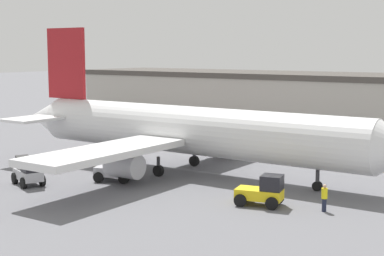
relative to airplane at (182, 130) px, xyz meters
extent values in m
plane|color=slate|center=(0.97, 0.02, -3.51)|extent=(400.00, 400.00, 0.00)
cylinder|color=silver|center=(0.97, 0.02, 0.03)|extent=(30.29, 4.48, 3.90)
cone|color=silver|center=(-16.29, -0.31, 0.03)|extent=(4.36, 3.79, 3.71)
cube|color=silver|center=(-0.71, 8.61, -0.65)|extent=(4.56, 13.42, 0.50)
cube|color=silver|center=(-0.38, -8.63, -0.65)|extent=(4.56, 13.42, 0.50)
cylinder|color=#B7B7BC|center=(-0.67, 6.61, -1.97)|extent=(2.72, 1.88, 1.83)
cylinder|color=#B7B7BC|center=(-0.42, -6.63, -1.97)|extent=(2.72, 1.88, 1.83)
cube|color=maroon|center=(-13.36, -0.26, 5.26)|extent=(4.61, 0.45, 6.57)
cube|color=silver|center=(-13.45, 4.03, 0.42)|extent=(3.60, 4.75, 0.24)
cube|color=silver|center=(-13.28, -4.55, 0.42)|extent=(3.60, 4.75, 0.24)
cylinder|color=#38383D|center=(11.84, 0.23, -2.72)|extent=(0.28, 0.28, 1.59)
cylinder|color=black|center=(11.84, 0.23, -3.16)|extent=(0.71, 0.36, 0.70)
cylinder|color=#38383D|center=(-0.50, -2.55, -2.72)|extent=(0.28, 0.28, 1.59)
cylinder|color=black|center=(-0.50, -2.55, -3.06)|extent=(0.91, 0.37, 0.90)
cylinder|color=#38383D|center=(-0.59, 2.52, -2.72)|extent=(0.28, 0.28, 1.59)
cylinder|color=black|center=(-0.59, 2.52, -3.06)|extent=(0.91, 0.37, 0.90)
cylinder|color=#1E2338|center=(14.42, -4.62, -3.09)|extent=(0.28, 0.28, 0.83)
cylinder|color=yellow|center=(14.42, -4.62, -2.35)|extent=(0.38, 0.38, 0.66)
sphere|color=tan|center=(14.42, -4.62, -1.89)|extent=(0.24, 0.24, 0.24)
cube|color=#B2B2B7|center=(-2.21, -5.73, -2.75)|extent=(3.36, 2.76, 0.72)
cube|color=black|center=(-1.46, -5.42, -1.88)|extent=(1.79, 1.97, 1.02)
cylinder|color=black|center=(-0.93, -6.16, -3.11)|extent=(0.85, 0.57, 0.80)
cylinder|color=black|center=(-1.61, -4.52, -3.11)|extent=(0.85, 0.57, 0.80)
cylinder|color=black|center=(-2.80, -6.94, -3.11)|extent=(0.85, 0.57, 0.80)
cylinder|color=black|center=(-3.49, -5.29, -3.11)|extent=(0.85, 0.57, 0.80)
cube|color=#B2B2B7|center=(-6.51, -10.56, -2.73)|extent=(3.14, 2.28, 0.73)
cube|color=black|center=(-5.77, -10.83, -1.85)|extent=(1.60, 1.61, 1.04)
cube|color=#333333|center=(-7.00, -10.39, -1.77)|extent=(2.00, 1.52, 0.69)
cylinder|color=black|center=(-5.81, -11.55, -3.09)|extent=(0.87, 0.54, 0.83)
cylinder|color=black|center=(-5.34, -10.23, -3.09)|extent=(0.87, 0.54, 0.83)
cylinder|color=black|center=(-7.69, -10.89, -3.09)|extent=(0.87, 0.54, 0.83)
cylinder|color=black|center=(-7.21, -9.56, -3.09)|extent=(0.87, 0.54, 0.83)
cube|color=yellow|center=(10.41, -5.69, -2.76)|extent=(3.24, 2.16, 0.68)
cube|color=black|center=(11.21, -5.49, -1.93)|extent=(1.59, 1.62, 0.97)
cylinder|color=black|center=(11.59, -6.16, -3.09)|extent=(0.87, 0.47, 0.83)
cylinder|color=black|center=(11.23, -4.71, -3.09)|extent=(0.87, 0.47, 0.83)
cylinder|color=black|center=(9.58, -6.66, -3.09)|extent=(0.87, 0.47, 0.83)
cylinder|color=black|center=(9.22, -5.22, -3.09)|extent=(0.87, 0.47, 0.83)
camera|label=1|loc=(28.48, -38.39, 6.44)|focal=55.00mm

